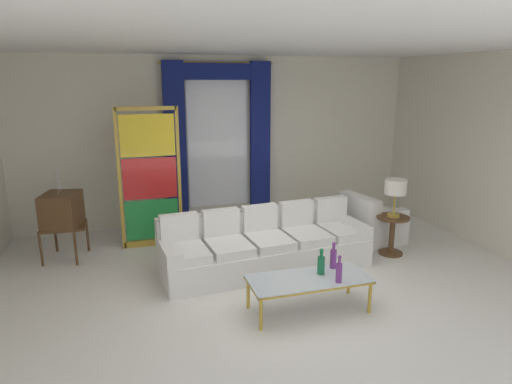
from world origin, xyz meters
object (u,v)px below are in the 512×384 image
(vintage_tv, at_px, (62,211))
(stained_glass_divider, at_px, (150,181))
(bottle_amber_squat, at_px, (339,271))
(armchair_white, at_px, (370,224))
(couch_white_long, at_px, (264,246))
(coffee_table, at_px, (309,280))
(peacock_figurine, at_px, (178,237))
(bottle_crystal_tall, at_px, (333,258))
(round_side_table, at_px, (392,232))
(table_lamp_brass, at_px, (396,188))
(bottle_blue_decanter, at_px, (321,264))

(vintage_tv, distance_m, stained_glass_divider, 1.34)
(bottle_amber_squat, height_order, armchair_white, armchair_white)
(vintage_tv, distance_m, armchair_white, 4.77)
(couch_white_long, xyz_separation_m, coffee_table, (0.11, -1.34, 0.07))
(stained_glass_divider, bearing_deg, peacock_figurine, -44.52)
(couch_white_long, xyz_separation_m, stained_glass_divider, (-1.45, 1.30, 0.75))
(coffee_table, distance_m, bottle_crystal_tall, 0.44)
(couch_white_long, distance_m, round_side_table, 2.00)
(peacock_figurine, bearing_deg, vintage_tv, 173.75)
(couch_white_long, relative_size, table_lamp_brass, 5.23)
(couch_white_long, distance_m, armchair_white, 2.03)
(peacock_figurine, bearing_deg, bottle_crystal_tall, -53.37)
(stained_glass_divider, height_order, table_lamp_brass, stained_glass_divider)
(couch_white_long, distance_m, stained_glass_divider, 2.08)
(vintage_tv, bearing_deg, table_lamp_brass, -14.57)
(couch_white_long, bearing_deg, peacock_figurine, 139.05)
(table_lamp_brass, bearing_deg, round_side_table, -90.00)
(coffee_table, xyz_separation_m, bottle_amber_squat, (0.27, -0.20, 0.16))
(coffee_table, distance_m, round_side_table, 2.26)
(couch_white_long, bearing_deg, bottle_blue_decanter, -77.79)
(vintage_tv, relative_size, peacock_figurine, 2.24)
(armchair_white, xyz_separation_m, stained_glass_divider, (-3.42, 0.82, 0.77))
(peacock_figurine, bearing_deg, round_side_table, -18.79)
(bottle_amber_squat, bearing_deg, peacock_figurine, 120.49)
(couch_white_long, height_order, bottle_blue_decanter, couch_white_long)
(armchair_white, bearing_deg, bottle_blue_decanter, -133.86)
(coffee_table, xyz_separation_m, peacock_figurine, (-1.20, 2.28, -0.15))
(couch_white_long, bearing_deg, armchair_white, 13.68)
(bottle_crystal_tall, relative_size, round_side_table, 0.55)
(bottle_amber_squat, xyz_separation_m, vintage_tv, (-3.11, 2.67, 0.19))
(bottle_amber_squat, xyz_separation_m, round_side_table, (1.62, 1.44, -0.18))
(armchair_white, distance_m, peacock_figurine, 3.10)
(armchair_white, bearing_deg, peacock_figurine, 171.39)
(stained_glass_divider, bearing_deg, table_lamp_brass, -22.16)
(table_lamp_brass, bearing_deg, vintage_tv, 165.43)
(coffee_table, height_order, armchair_white, armchair_white)
(couch_white_long, relative_size, stained_glass_divider, 1.36)
(coffee_table, height_order, bottle_crystal_tall, bottle_crystal_tall)
(bottle_amber_squat, distance_m, armchair_white, 2.59)
(bottle_blue_decanter, bearing_deg, bottle_amber_squat, -69.20)
(bottle_amber_squat, height_order, vintage_tv, vintage_tv)
(bottle_blue_decanter, height_order, armchair_white, armchair_white)
(bottle_crystal_tall, height_order, bottle_amber_squat, bottle_crystal_tall)
(peacock_figurine, distance_m, table_lamp_brass, 3.36)
(vintage_tv, relative_size, stained_glass_divider, 0.61)
(bottle_blue_decanter, bearing_deg, table_lamp_brass, 34.46)
(armchair_white, relative_size, stained_glass_divider, 0.44)
(peacock_figurine, bearing_deg, couch_white_long, -40.95)
(armchair_white, bearing_deg, couch_white_long, -166.32)
(armchair_white, bearing_deg, table_lamp_brass, -87.81)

